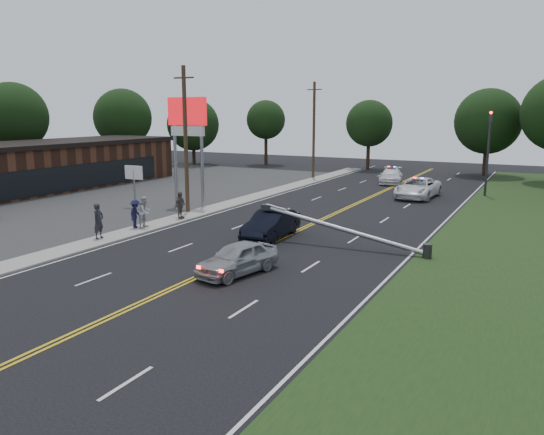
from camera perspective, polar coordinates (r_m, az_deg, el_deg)
The scene contains 25 objects.
ground at distance 22.90m, azimuth -8.49°, elevation -6.56°, with size 120.00×120.00×0.00m, color black.
parking_lot at distance 43.53m, azimuth -22.11°, elevation 1.26°, with size 25.00×60.00×0.01m, color #2D2D2D.
sidewalk at distance 35.54m, azimuth -9.92°, elevation -0.08°, with size 1.80×70.00×0.12m, color gray.
centerline_yellow at distance 31.21m, azimuth 2.40°, elevation -1.59°, with size 0.36×80.00×0.00m, color gold.
pharmacy_building at distance 51.93m, azimuth -24.66°, elevation 5.02°, with size 8.40×30.40×4.30m.
pylon_sign at distance 39.32m, azimuth -9.08°, elevation 9.75°, with size 3.20×0.35×8.00m.
small_sign at distance 40.27m, azimuth -14.63°, elevation 4.33°, with size 1.60×0.14×3.10m.
traffic_signal at distance 47.81m, azimuth 22.27°, elevation 7.16°, with size 0.28×0.41×7.05m.
fallen_streetlight at distance 27.66m, azimuth 8.48°, elevation -1.47°, with size 9.36×0.44×1.91m.
utility_pole_mid at distance 36.98m, azimuth -9.28°, elevation 8.24°, with size 1.60×0.28×10.00m.
utility_pole_far at distance 56.12m, azimuth 4.52°, elevation 9.36°, with size 1.60×0.28×10.00m.
tree_2 at distance 61.43m, azimuth -26.10°, elevation 9.70°, with size 7.01×7.01×9.96m.
tree_3 at distance 68.80m, azimuth -15.76°, elevation 10.29°, with size 7.03×7.03×9.77m.
tree_4 at distance 71.82m, azimuth -8.49°, elevation 9.86°, with size 6.86×6.86×8.72m.
tree_5 at distance 70.71m, azimuth -0.66°, elevation 10.46°, with size 5.08×5.08×8.47m.
tree_6 at distance 65.99m, azimuth 10.41°, elevation 9.92°, with size 5.59×5.59×8.38m.
tree_7 at distance 63.10m, azimuth 22.20°, elevation 9.55°, with size 7.09×7.09×9.48m.
crashed_sedan at distance 29.72m, azimuth -0.10°, elevation -0.72°, with size 1.66×4.76×1.57m, color black.
waiting_sedan at distance 23.20m, azimuth -3.77°, elevation -4.41°, with size 1.66×4.14×1.41m, color #9CA0A3.
emergency_a at distance 45.31m, azimuth 15.42°, elevation 3.10°, with size 2.71×5.88×1.63m, color white.
emergency_b at distance 53.85m, azimuth 12.70°, elevation 4.39°, with size 2.05×5.05×1.47m, color silver.
bystander_a at distance 30.53m, azimuth -18.16°, elevation -0.37°, with size 0.71×0.47×1.95m, color #222229.
bystander_b at distance 32.71m, azimuth -13.50°, elevation 0.60°, with size 0.93×0.72×1.90m, color #B8B8BD.
bystander_c at distance 32.75m, azimuth -14.47°, elevation 0.39°, with size 1.10×0.63×1.71m, color #18183D.
bystander_d at distance 34.94m, azimuth -9.86°, elevation 1.31°, with size 1.04×0.43×1.78m, color #544A43.
Camera 1 is at (13.02, -17.49, 6.99)m, focal length 35.00 mm.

